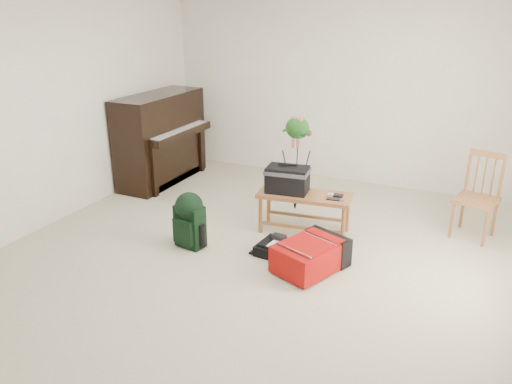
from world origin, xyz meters
The scene contains 10 objects.
floor centered at (0.00, 0.00, 0.00)m, with size 5.00×5.50×0.01m, color #BAB196.
wall_back centered at (0.00, 2.75, 1.25)m, with size 5.00×0.04×2.50m, color white.
wall_left centered at (-2.50, 0.00, 1.25)m, with size 0.04×5.50×2.50m, color white.
piano centered at (-2.19, 1.60, 0.60)m, with size 0.71×1.50×1.25m.
bench centered at (0.12, 0.80, 0.55)m, with size 1.06×0.53×0.79m.
dining_chair centered at (1.98, 1.50, 0.45)m, with size 0.49×0.49×0.93m.
red_suitcase centered at (0.61, 0.07, 0.16)m, with size 0.68×0.83×0.29m.
black_duffel centered at (0.23, 0.18, 0.07)m, with size 0.48×0.39×0.19m.
green_backpack centered at (-0.71, -0.04, 0.33)m, with size 0.33×0.30×0.60m.
flower_stand centered at (-0.07, 1.40, 0.58)m, with size 0.45×0.45×1.20m.
Camera 1 is at (1.94, -4.05, 2.42)m, focal length 35.00 mm.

